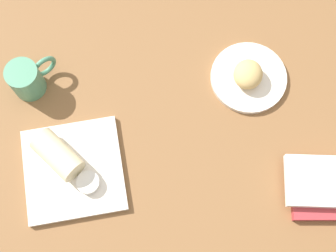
% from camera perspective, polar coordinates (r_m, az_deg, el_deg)
% --- Properties ---
extents(dining_table, '(1.10, 0.90, 0.04)m').
position_cam_1_polar(dining_table, '(1.25, 2.53, 0.43)').
color(dining_table, brown).
rests_on(dining_table, ground).
extents(round_plate, '(0.20, 0.20, 0.01)m').
position_cam_1_polar(round_plate, '(1.28, 9.55, 5.70)').
color(round_plate, silver).
rests_on(round_plate, dining_table).
extents(scone_pastry, '(0.09, 0.10, 0.05)m').
position_cam_1_polar(scone_pastry, '(1.25, 9.50, 6.08)').
color(scone_pastry, tan).
rests_on(scone_pastry, round_plate).
extents(square_plate, '(0.27, 0.27, 0.02)m').
position_cam_1_polar(square_plate, '(1.21, -11.16, -5.15)').
color(square_plate, silver).
rests_on(square_plate, dining_table).
extents(sauce_cup, '(0.06, 0.06, 0.02)m').
position_cam_1_polar(sauce_cup, '(1.18, -9.48, -6.65)').
color(sauce_cup, silver).
rests_on(sauce_cup, square_plate).
extents(breakfast_wrap, '(0.13, 0.14, 0.07)m').
position_cam_1_polar(breakfast_wrap, '(1.18, -12.99, -3.36)').
color(breakfast_wrap, beige).
rests_on(breakfast_wrap, square_plate).
extents(book_stack, '(0.22, 0.16, 0.04)m').
position_cam_1_polar(book_stack, '(1.23, 18.62, -6.75)').
color(book_stack, '#A53338').
rests_on(book_stack, dining_table).
extents(coffee_mug, '(0.12, 0.10, 0.10)m').
position_cam_1_polar(coffee_mug, '(1.27, -16.41, 5.43)').
color(coffee_mug, '#4C8C6B').
rests_on(coffee_mug, dining_table).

